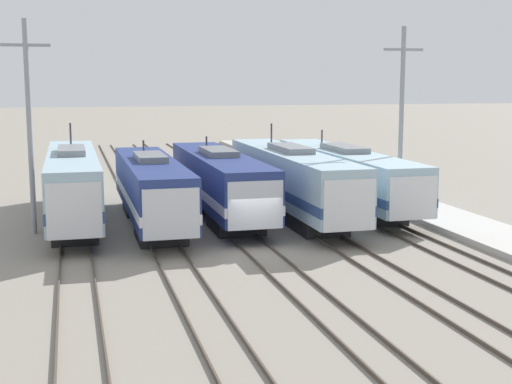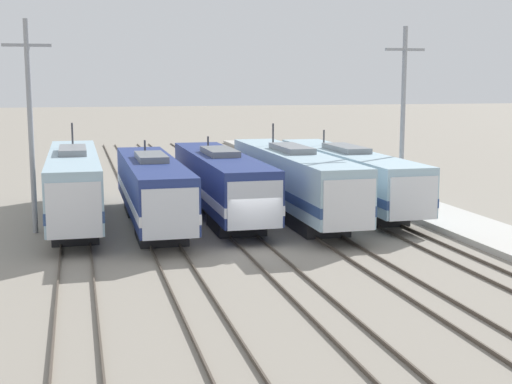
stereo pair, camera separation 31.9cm
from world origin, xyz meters
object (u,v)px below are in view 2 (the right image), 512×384
Objects in this scene: locomotive_far_right at (349,176)px; catenary_tower_left at (30,123)px; locomotive_center_left at (153,190)px; catenary_tower_right at (403,118)px; locomotive_center_right at (294,181)px; locomotive_center at (221,183)px; locomotive_far_left at (74,185)px.

locomotive_far_right is 19.91m from catenary_tower_left.
locomotive_center_left is 1.45× the size of catenary_tower_right.
locomotive_center_right is 1.69× the size of catenary_tower_right.
catenary_tower_left is at bearing -170.20° from locomotive_center.
catenary_tower_right is at bearing -0.44° from locomotive_center_left.
locomotive_center_right reaches higher than locomotive_far_right.
catenary_tower_left and catenary_tower_right have the same top height.
locomotive_center_right is at bearing 5.52° from locomotive_center_left.
locomotive_center_left is 1.45× the size of catenary_tower_left.
catenary_tower_left is (-10.70, -1.85, 3.85)m from locomotive_center.
locomotive_center is 11.65m from catenary_tower_right.
catenary_tower_right is at bearing -9.67° from locomotive_center.
locomotive_center is 8.67m from locomotive_far_right.
locomotive_center_right is at bearing -4.83° from locomotive_far_left.
locomotive_far_right reaches higher than locomotive_center_left.
catenary_tower_right is (10.84, -1.85, 3.85)m from locomotive_center.
catenary_tower_left is 1.00× the size of catenary_tower_right.
locomotive_far_right is (17.19, 0.89, -0.18)m from locomotive_far_left.
catenary_tower_right is at bearing -52.54° from locomotive_far_right.
locomotive_far_left is 0.93× the size of locomotive_center_right.
catenary_tower_right is (15.14, -0.12, 3.87)m from locomotive_center_left.
locomotive_far_left is 1.57× the size of catenary_tower_right.
locomotive_center is 1.55× the size of catenary_tower_right.
locomotive_center_left is 7.48m from catenary_tower_left.
locomotive_center_right is at bearing 3.61° from catenary_tower_left.
locomotive_center_left is 8.64m from locomotive_center_right.
locomotive_center_left is at bearing 179.56° from catenary_tower_right.
locomotive_far_right is (12.90, 2.82, -0.03)m from locomotive_center_left.
locomotive_far_right reaches higher than locomotive_center.
catenary_tower_left reaches higher than locomotive_far_right.
catenary_tower_left is at bearing -171.36° from locomotive_far_right.
catenary_tower_left reaches higher than locomotive_center_right.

